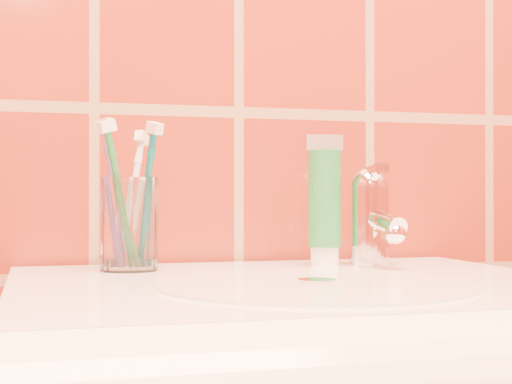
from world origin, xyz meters
name	(u,v)px	position (x,y,z in m)	size (l,w,h in m)	color
glass_tumbler	(130,224)	(-0.15, 1.10, 0.90)	(0.06, 0.06, 0.10)	white
toothpaste_tube	(325,204)	(0.08, 1.10, 0.92)	(0.04, 0.04, 0.16)	white
faucet	(370,213)	(0.14, 1.09, 0.91)	(0.05, 0.11, 0.12)	white
toothbrush_0	(132,200)	(-0.15, 1.13, 0.93)	(0.05, 0.07, 0.17)	silver
toothbrush_1	(145,198)	(-0.14, 1.09, 0.93)	(0.04, 0.06, 0.17)	#0D646F
toothbrush_2	(114,195)	(-0.17, 1.11, 0.94)	(0.04, 0.05, 0.18)	#754696
toothbrush_3	(121,197)	(-0.16, 1.09, 0.93)	(0.06, 0.04, 0.17)	#207A3C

